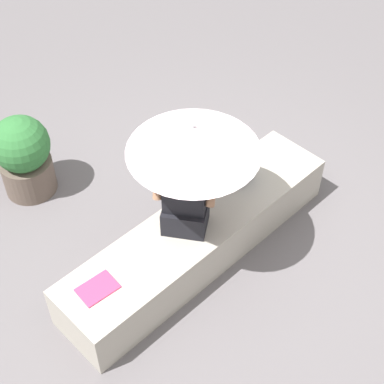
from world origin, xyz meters
The scene contains 7 objects.
ground_plane centered at (0.00, 0.00, 0.00)m, with size 14.00×14.00×0.00m, color #605B5E.
stone_bench centered at (0.00, 0.00, 0.21)m, with size 2.56×0.59×0.42m, color #A8A093.
person_seated centered at (-0.11, 0.03, 0.80)m, with size 0.43×0.50×0.90m.
parasol centered at (-0.02, 0.03, 1.26)m, with size 0.98×0.98×0.98m.
handbag_black centered at (0.59, 0.11, 0.54)m, with size 0.22×0.17×0.26m.
magazine centered at (-0.99, 0.04, 0.42)m, with size 0.28×0.20×0.01m, color #D83866.
planter_near centered at (-0.56, 1.64, 0.41)m, with size 0.52×0.52×0.80m.
Camera 1 is at (-2.25, -2.21, 3.97)m, focal length 55.66 mm.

